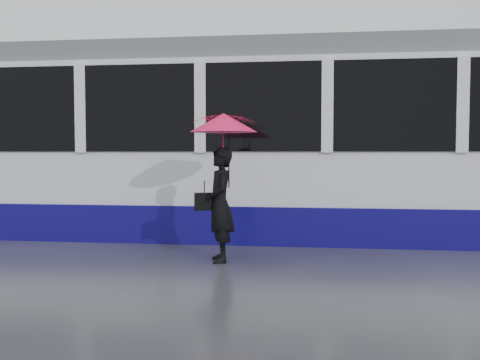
# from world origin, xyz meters

# --- Properties ---
(ground) EXTENTS (90.00, 90.00, 0.00)m
(ground) POSITION_xyz_m (0.00, 0.00, 0.00)
(ground) COLOR #2C2B31
(ground) RESTS_ON ground
(rails) EXTENTS (34.00, 1.51, 0.02)m
(rails) POSITION_xyz_m (0.00, 2.50, 0.01)
(rails) COLOR #3F3D38
(rails) RESTS_ON ground
(tram) EXTENTS (26.00, 2.56, 3.35)m
(tram) POSITION_xyz_m (0.64, 2.50, 1.64)
(tram) COLOR white
(tram) RESTS_ON ground
(woman) EXTENTS (0.53, 0.65, 1.56)m
(woman) POSITION_xyz_m (0.67, -0.00, 0.78)
(woman) COLOR black
(woman) RESTS_ON ground
(umbrella) EXTENTS (1.15, 1.15, 1.05)m
(umbrella) POSITION_xyz_m (0.72, -0.00, 1.71)
(umbrella) COLOR #DA126D
(umbrella) RESTS_ON ground
(handbag) EXTENTS (0.30, 0.20, 0.42)m
(handbag) POSITION_xyz_m (0.45, 0.02, 0.82)
(handbag) COLOR black
(handbag) RESTS_ON ground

